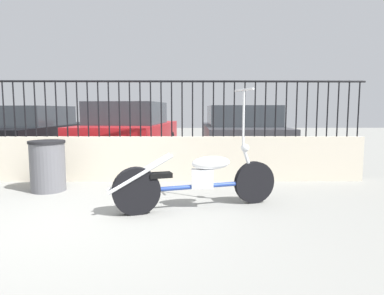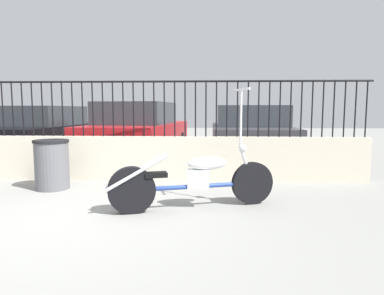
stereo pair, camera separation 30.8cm
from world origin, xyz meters
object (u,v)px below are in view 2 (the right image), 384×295
Objects in this scene: car_red at (139,131)px; motorcycle_blue at (187,180)px; trash_bin at (52,164)px; car_black at (47,131)px; car_dark_grey at (249,133)px.

motorcycle_blue is at bearing -154.49° from car_red.
car_red reaches higher than trash_bin.
car_black is at bearing 116.63° from trash_bin.
car_red is (-1.49, 4.26, 0.35)m from motorcycle_blue.
car_dark_grey is at bearing 55.99° from motorcycle_blue.
trash_bin is 3.35m from car_red.
trash_bin is at bearing 138.18° from motorcycle_blue.
car_black is 2.67m from car_red.
motorcycle_blue is 6.30m from car_black.
motorcycle_blue is 0.51× the size of car_red.
car_dark_grey is (3.54, 3.39, 0.29)m from trash_bin.
trash_bin is 0.17× the size of car_black.
trash_bin is at bearing -149.56° from car_black.
car_dark_grey is (1.30, 4.40, 0.32)m from motorcycle_blue.
motorcycle_blue reaches higher than car_black.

